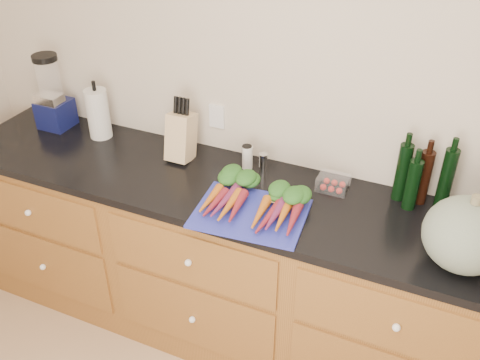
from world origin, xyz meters
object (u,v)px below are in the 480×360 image
at_px(carrots, 255,201).
at_px(tomato_box, 333,183).
at_px(paper_towel, 98,114).
at_px(blender_appliance, 52,96).
at_px(squash, 466,235).
at_px(knife_block, 181,137).
at_px(cutting_board, 250,213).

distance_m(carrots, tomato_box, 0.38).
xyz_separation_m(carrots, paper_towel, (-1.00, 0.27, 0.09)).
distance_m(carrots, paper_towel, 1.04).
distance_m(carrots, blender_appliance, 1.32).
relative_size(squash, paper_towel, 1.19).
bearing_deg(blender_appliance, squash, -7.66).
relative_size(knife_block, tomato_box, 1.68).
bearing_deg(paper_towel, blender_appliance, -179.57).
distance_m(carrots, knife_block, 0.56).
xyz_separation_m(cutting_board, blender_appliance, (-1.29, 0.32, 0.17)).
relative_size(blender_appliance, paper_towel, 1.55).
distance_m(squash, paper_towel, 1.85).
height_order(cutting_board, paper_towel, paper_towel).
xyz_separation_m(cutting_board, knife_block, (-0.50, 0.30, 0.11)).
bearing_deg(carrots, paper_towel, 164.93).
relative_size(cutting_board, paper_towel, 1.77).
distance_m(squash, knife_block, 1.35).
xyz_separation_m(carrots, squash, (0.83, -0.02, 0.10)).
bearing_deg(blender_appliance, tomato_box, 0.45).
relative_size(cutting_board, tomato_box, 3.34).
xyz_separation_m(cutting_board, tomato_box, (0.27, 0.33, 0.03)).
xyz_separation_m(cutting_board, carrots, (-0.00, 0.05, 0.03)).
height_order(cutting_board, carrots, carrots).
height_order(knife_block, tomato_box, knife_block).
bearing_deg(paper_towel, knife_block, -2.28).
bearing_deg(knife_block, tomato_box, 2.26).
bearing_deg(tomato_box, knife_block, -177.74).
bearing_deg(carrots, cutting_board, -90.00).
height_order(cutting_board, tomato_box, tomato_box).
xyz_separation_m(squash, blender_appliance, (-2.12, 0.28, 0.04)).
distance_m(knife_block, tomato_box, 0.77).
bearing_deg(blender_appliance, knife_block, -1.29).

